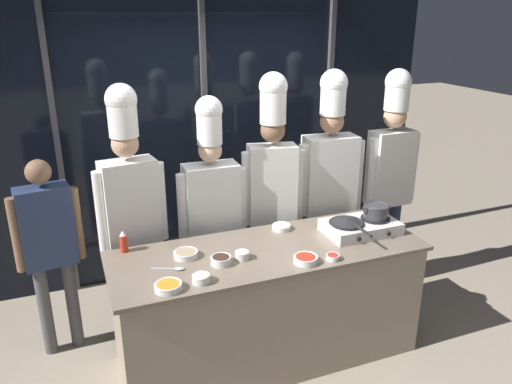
# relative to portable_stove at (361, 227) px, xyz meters

# --- Properties ---
(ground_plane) EXTENTS (24.00, 24.00, 0.00)m
(ground_plane) POSITION_rel_portable_stove_xyz_m (-0.76, -0.00, -0.95)
(ground_plane) COLOR gray
(window_wall_back) EXTENTS (4.68, 0.09, 2.70)m
(window_wall_back) POSITION_rel_portable_stove_xyz_m (-0.76, 1.60, 0.40)
(window_wall_back) COLOR black
(window_wall_back) RESTS_ON ground_plane
(demo_counter) EXTENTS (2.26, 0.80, 0.91)m
(demo_counter) POSITION_rel_portable_stove_xyz_m (-0.76, -0.00, -0.50)
(demo_counter) COLOR gray
(demo_counter) RESTS_ON ground_plane
(portable_stove) EXTENTS (0.56, 0.36, 0.10)m
(portable_stove) POSITION_rel_portable_stove_xyz_m (0.00, 0.00, 0.00)
(portable_stove) COLOR silver
(portable_stove) RESTS_ON demo_counter
(frying_pan) EXTENTS (0.27, 0.46, 0.04)m
(frying_pan) POSITION_rel_portable_stove_xyz_m (-0.13, -0.00, 0.07)
(frying_pan) COLOR #232326
(frying_pan) RESTS_ON portable_stove
(stock_pot) EXTENTS (0.22, 0.19, 0.11)m
(stock_pot) POSITION_rel_portable_stove_xyz_m (0.13, 0.00, 0.11)
(stock_pot) COLOR #333335
(stock_pot) RESTS_ON portable_stove
(squeeze_bottle_chili) EXTENTS (0.06, 0.06, 0.16)m
(squeeze_bottle_chili) POSITION_rel_portable_stove_xyz_m (-1.73, 0.33, 0.03)
(squeeze_bottle_chili) COLOR red
(squeeze_bottle_chili) RESTS_ON demo_counter
(prep_bowl_soy_glaze) EXTENTS (0.14, 0.14, 0.06)m
(prep_bowl_soy_glaze) POSITION_rel_portable_stove_xyz_m (-1.15, -0.09, -0.02)
(prep_bowl_soy_glaze) COLOR white
(prep_bowl_soy_glaze) RESTS_ON demo_counter
(prep_bowl_onion) EXTENTS (0.11, 0.11, 0.05)m
(prep_bowl_onion) POSITION_rel_portable_stove_xyz_m (-1.34, -0.28, -0.02)
(prep_bowl_onion) COLOR white
(prep_bowl_onion) RESTS_ON demo_counter
(prep_bowl_carrots) EXTENTS (0.17, 0.17, 0.05)m
(prep_bowl_carrots) POSITION_rel_portable_stove_xyz_m (-1.55, -0.29, -0.02)
(prep_bowl_carrots) COLOR white
(prep_bowl_carrots) RESTS_ON demo_counter
(prep_bowl_chili_flakes) EXTENTS (0.17, 0.17, 0.05)m
(prep_bowl_chili_flakes) POSITION_rel_portable_stove_xyz_m (-0.61, -0.28, -0.02)
(prep_bowl_chili_flakes) COLOR white
(prep_bowl_chili_flakes) RESTS_ON demo_counter
(prep_bowl_mushrooms) EXTENTS (0.17, 0.17, 0.05)m
(prep_bowl_mushrooms) POSITION_rel_portable_stove_xyz_m (-1.35, 0.09, -0.02)
(prep_bowl_mushrooms) COLOR white
(prep_bowl_mushrooms) RESTS_ON demo_counter
(prep_bowl_garlic) EXTENTS (0.15, 0.15, 0.04)m
(prep_bowl_garlic) POSITION_rel_portable_stove_xyz_m (-0.54, 0.27, -0.03)
(prep_bowl_garlic) COLOR white
(prep_bowl_garlic) RESTS_ON demo_counter
(prep_bowl_bell_pepper) EXTENTS (0.10, 0.10, 0.04)m
(prep_bowl_bell_pepper) POSITION_rel_portable_stove_xyz_m (-0.42, -0.31, -0.03)
(prep_bowl_bell_pepper) COLOR white
(prep_bowl_bell_pepper) RESTS_ON demo_counter
(prep_bowl_bean_sprouts) EXTENTS (0.10, 0.10, 0.06)m
(prep_bowl_bean_sprouts) POSITION_rel_portable_stove_xyz_m (-0.99, -0.08, -0.02)
(prep_bowl_bean_sprouts) COLOR white
(prep_bowl_bean_sprouts) RESTS_ON demo_counter
(serving_spoon_slotted) EXTENTS (0.22, 0.11, 0.02)m
(serving_spoon_slotted) POSITION_rel_portable_stove_xyz_m (-1.46, -0.06, -0.04)
(serving_spoon_slotted) COLOR #B2B5BA
(serving_spoon_slotted) RESTS_ON demo_counter
(person_guest) EXTENTS (0.48, 0.24, 1.55)m
(person_guest) POSITION_rel_portable_stove_xyz_m (-2.23, 0.66, -0.01)
(person_guest) COLOR #4C4C51
(person_guest) RESTS_ON ground_plane
(chef_head) EXTENTS (0.52, 0.26, 2.05)m
(chef_head) POSITION_rel_portable_stove_xyz_m (-1.63, 0.60, 0.26)
(chef_head) COLOR #232326
(chef_head) RESTS_ON ground_plane
(chef_sous) EXTENTS (0.57, 0.23, 1.92)m
(chef_sous) POSITION_rel_portable_stove_xyz_m (-1.00, 0.60, 0.14)
(chef_sous) COLOR #4C4C51
(chef_sous) RESTS_ON ground_plane
(chef_line) EXTENTS (0.51, 0.28, 2.07)m
(chef_line) POSITION_rel_portable_stove_xyz_m (-0.48, 0.60, 0.28)
(chef_line) COLOR #4C4C51
(chef_line) RESTS_ON ground_plane
(chef_pastry) EXTENTS (0.59, 0.28, 2.07)m
(chef_pastry) POSITION_rel_portable_stove_xyz_m (0.06, 0.61, 0.25)
(chef_pastry) COLOR #232326
(chef_pastry) RESTS_ON ground_plane
(chef_apprentice) EXTENTS (0.52, 0.23, 2.06)m
(chef_apprentice) POSITION_rel_portable_stove_xyz_m (0.67, 0.59, 0.28)
(chef_apprentice) COLOR #2D3856
(chef_apprentice) RESTS_ON ground_plane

